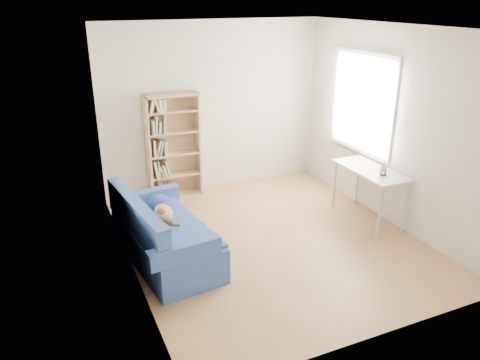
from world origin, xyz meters
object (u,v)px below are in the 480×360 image
object	(u,v)px
bookshelf	(174,151)
pen_cup	(383,170)
desk	(370,175)
sofa	(162,236)

from	to	relation	value
bookshelf	pen_cup	distance (m)	3.04
bookshelf	desk	world-z (taller)	bookshelf
sofa	bookshelf	bearing A→B (deg)	61.84
bookshelf	desk	size ratio (longest dim) A/B	1.45
bookshelf	pen_cup	world-z (taller)	bookshelf
sofa	bookshelf	world-z (taller)	bookshelf
bookshelf	desk	distance (m)	2.87
sofa	pen_cup	distance (m)	2.92
sofa	bookshelf	distance (m)	1.93
sofa	desk	world-z (taller)	sofa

